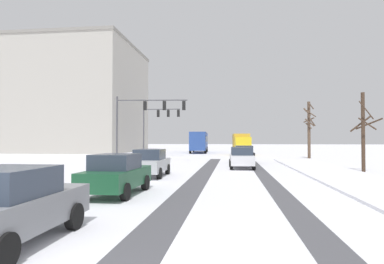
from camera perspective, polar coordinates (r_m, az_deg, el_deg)
wheel_track_left_lane at (r=20.24m, az=12.48°, el=-7.50°), size 0.87×34.37×0.01m
wheel_track_right_lane at (r=20.23m, az=1.71°, el=-7.53°), size 1.12×34.37×0.01m
wheel_track_center at (r=21.43m, az=-13.18°, el=-7.14°), size 0.89×34.37×0.01m
sidewalk_kerb_right at (r=19.66m, az=26.11°, el=-7.41°), size 4.00×34.37×0.12m
traffic_signal_near_left at (r=33.10m, az=-8.07°, el=3.26°), size 7.12×0.82×6.50m
traffic_signal_far_left at (r=42.79m, az=-5.87°, el=2.13°), size 4.91×0.41×6.50m
car_black_lead at (r=31.33m, az=8.96°, el=-3.81°), size 1.91×4.14×1.62m
car_white_second at (r=25.43m, az=8.56°, el=-4.40°), size 1.92×4.15×1.62m
car_silver_third at (r=19.80m, az=-7.24°, el=-5.29°), size 1.88×4.12×1.62m
car_dark_green_fourth at (r=13.60m, az=-12.91°, el=-7.10°), size 1.91×4.14×1.62m
car_grey_fifth at (r=7.99m, az=-29.21°, el=-11.10°), size 1.86×4.11×1.62m
bus_oncoming at (r=55.21m, az=1.25°, el=-1.52°), size 3.03×11.10×3.38m
box_truck_delivery at (r=47.73m, az=8.53°, el=-1.96°), size 2.56×7.49×3.02m
bare_tree_sidewalk_mid at (r=25.35m, az=27.54°, el=0.28°), size 1.93×2.00×5.41m
bare_tree_sidewalk_far at (r=40.79m, az=19.60°, el=0.71°), size 1.44×1.56×6.63m
office_building_far_left_block at (r=63.79m, az=-18.12°, el=5.41°), size 18.84×21.33×19.16m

